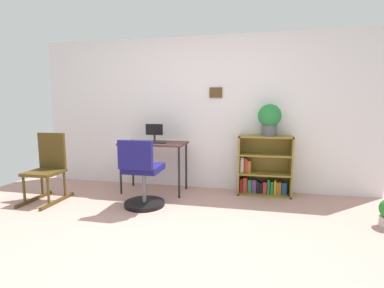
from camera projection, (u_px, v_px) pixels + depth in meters
ground_plane at (156, 255)px, 2.43m from camera, size 6.24×6.24×0.00m
wall_back at (201, 114)px, 4.36m from camera, size 5.20×0.12×2.31m
desk at (154, 147)px, 4.14m from camera, size 0.96×0.51×0.75m
monitor at (154, 132)px, 4.17m from camera, size 0.26×0.15×0.26m
keyboard at (151, 142)px, 4.05m from camera, size 0.41×0.12×0.02m
office_chair at (142, 178)px, 3.52m from camera, size 0.52×0.55×0.88m
rocking_chair at (48, 167)px, 3.79m from camera, size 0.42×0.64×0.91m
bookshelf_low at (263, 169)px, 4.07m from camera, size 0.74×0.30×0.86m
potted_plant_on_shelf at (270, 118)px, 3.91m from camera, size 0.32×0.32×0.44m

